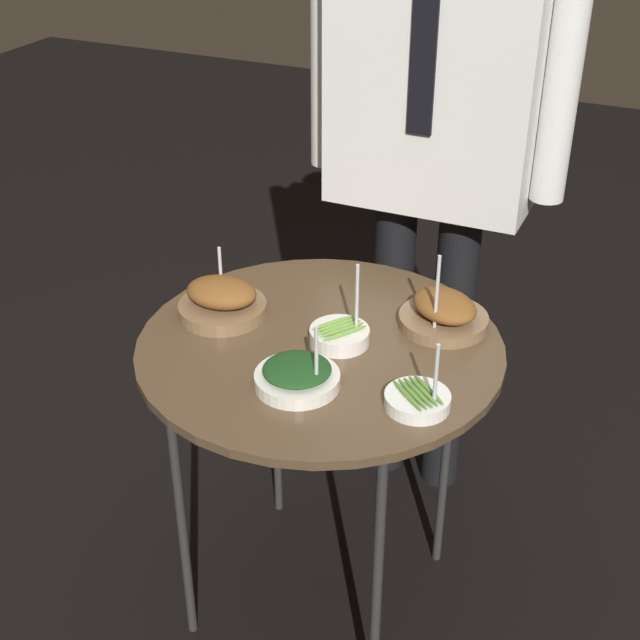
% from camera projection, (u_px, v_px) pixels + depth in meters
% --- Properties ---
extents(ground_plane, '(8.00, 8.00, 0.00)m').
position_uv_depth(ground_plane, '(320.00, 591.00, 2.04)').
color(ground_plane, black).
extents(serving_cart, '(0.70, 0.70, 0.68)m').
position_uv_depth(serving_cart, '(320.00, 362.00, 1.72)').
color(serving_cart, brown).
rests_on(serving_cart, ground_plane).
extents(bowl_asparagus_mid_right, '(0.11, 0.11, 0.17)m').
position_uv_depth(bowl_asparagus_mid_right, '(340.00, 335.00, 1.68)').
color(bowl_asparagus_mid_right, silver).
rests_on(bowl_asparagus_mid_right, serving_cart).
extents(bowl_spinach_mid_left, '(0.15, 0.15, 0.14)m').
position_uv_depth(bowl_spinach_mid_left, '(297.00, 376.00, 1.56)').
color(bowl_spinach_mid_left, silver).
rests_on(bowl_spinach_mid_left, serving_cart).
extents(bowl_asparagus_front_right, '(0.11, 0.11, 0.14)m').
position_uv_depth(bowl_asparagus_front_right, '(418.00, 399.00, 1.51)').
color(bowl_asparagus_front_right, white).
rests_on(bowl_asparagus_front_right, serving_cart).
extents(bowl_roast_far_rim, '(0.18, 0.18, 0.13)m').
position_uv_depth(bowl_roast_far_rim, '(222.00, 301.00, 1.76)').
color(bowl_roast_far_rim, brown).
rests_on(bowl_roast_far_rim, serving_cart).
extents(bowl_roast_front_left, '(0.18, 0.18, 0.17)m').
position_uv_depth(bowl_roast_front_left, '(444.00, 313.00, 1.73)').
color(bowl_roast_front_left, brown).
rests_on(bowl_roast_front_left, serving_cart).
extents(waiter_figure, '(0.58, 0.22, 1.58)m').
position_uv_depth(waiter_figure, '(436.00, 104.00, 1.90)').
color(waiter_figure, black).
rests_on(waiter_figure, ground_plane).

